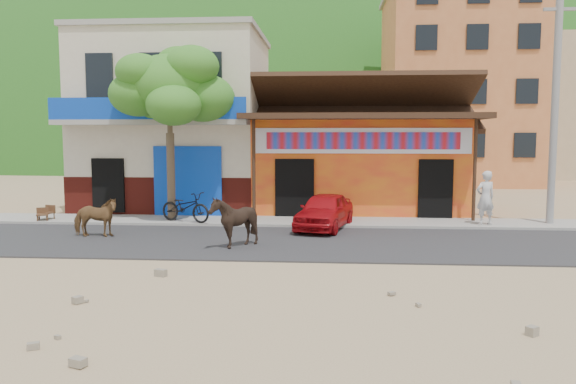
# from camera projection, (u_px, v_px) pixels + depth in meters

# --- Properties ---
(ground) EXTENTS (120.00, 120.00, 0.00)m
(ground) POSITION_uv_depth(u_px,v_px,m) (293.00, 263.00, 13.39)
(ground) COLOR #9E825B
(ground) RESTS_ON ground
(road) EXTENTS (60.00, 5.00, 0.04)m
(road) POSITION_uv_depth(u_px,v_px,m) (299.00, 242.00, 15.87)
(road) COLOR #28282B
(road) RESTS_ON ground
(sidewalk) EXTENTS (60.00, 2.00, 0.12)m
(sidewalk) POSITION_uv_depth(u_px,v_px,m) (304.00, 222.00, 19.34)
(sidewalk) COLOR gray
(sidewalk) RESTS_ON ground
(dance_club) EXTENTS (8.00, 6.00, 3.60)m
(dance_club) POSITION_uv_depth(u_px,v_px,m) (358.00, 166.00, 22.99)
(dance_club) COLOR orange
(dance_club) RESTS_ON ground
(cafe_building) EXTENTS (7.00, 6.00, 7.00)m
(cafe_building) POSITION_uv_depth(u_px,v_px,m) (177.00, 124.00, 23.38)
(cafe_building) COLOR beige
(cafe_building) RESTS_ON ground
(apartment_front) EXTENTS (9.00, 9.00, 12.00)m
(apartment_front) POSITION_uv_depth(u_px,v_px,m) (458.00, 89.00, 35.93)
(apartment_front) COLOR #CC723F
(apartment_front) RESTS_ON ground
(apartment_rear) EXTENTS (8.00, 8.00, 10.00)m
(apartment_rear) POSITION_uv_depth(u_px,v_px,m) (563.00, 109.00, 41.31)
(apartment_rear) COLOR tan
(apartment_rear) RESTS_ON ground
(hillside) EXTENTS (100.00, 40.00, 24.00)m
(hillside) POSITION_uv_depth(u_px,v_px,m) (325.00, 74.00, 81.65)
(hillside) COLOR #194C14
(hillside) RESTS_ON ground
(tree) EXTENTS (3.00, 3.00, 6.00)m
(tree) POSITION_uv_depth(u_px,v_px,m) (170.00, 133.00, 19.18)
(tree) COLOR #2D721E
(tree) RESTS_ON sidewalk
(utility_pole) EXTENTS (0.24, 0.24, 8.00)m
(utility_pole) POSITION_uv_depth(u_px,v_px,m) (555.00, 102.00, 18.32)
(utility_pole) COLOR gray
(utility_pole) RESTS_ON sidewalk
(cow_tan) EXTENTS (1.42, 0.71, 1.17)m
(cow_tan) POSITION_uv_depth(u_px,v_px,m) (95.00, 217.00, 16.56)
(cow_tan) COLOR brown
(cow_tan) RESTS_ON road
(cow_dark) EXTENTS (1.40, 1.28, 1.40)m
(cow_dark) POSITION_uv_depth(u_px,v_px,m) (234.00, 221.00, 14.99)
(cow_dark) COLOR black
(cow_dark) RESTS_ON road
(red_car) EXTENTS (2.17, 3.64, 1.16)m
(red_car) POSITION_uv_depth(u_px,v_px,m) (325.00, 211.00, 18.04)
(red_car) COLOR #AD0C12
(red_car) RESTS_ON road
(scooter) EXTENTS (2.04, 1.37, 1.02)m
(scooter) POSITION_uv_depth(u_px,v_px,m) (185.00, 207.00, 18.95)
(scooter) COLOR black
(scooter) RESTS_ON sidewalk
(pedestrian) EXTENTS (0.74, 0.60, 1.77)m
(pedestrian) POSITION_uv_depth(u_px,v_px,m) (485.00, 198.00, 18.32)
(pedestrian) COLOR silver
(pedestrian) RESTS_ON sidewalk
(cafe_chair_left) EXTENTS (0.53, 0.53, 0.90)m
(cafe_chair_left) POSITION_uv_depth(u_px,v_px,m) (46.00, 206.00, 19.56)
(cafe_chair_left) COLOR #482418
(cafe_chair_left) RESTS_ON sidewalk
(cafe_chair_right) EXTENTS (0.51, 0.51, 0.81)m
(cafe_chair_right) POSITION_uv_depth(u_px,v_px,m) (42.00, 209.00, 19.27)
(cafe_chair_right) COLOR #4A3018
(cafe_chair_right) RESTS_ON sidewalk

